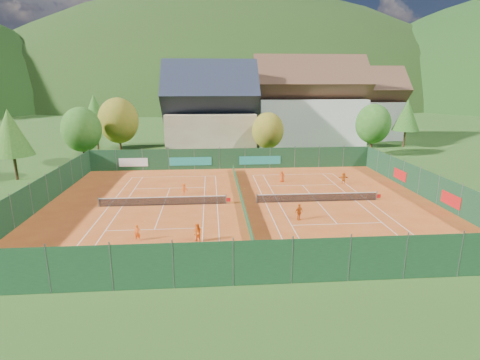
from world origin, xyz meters
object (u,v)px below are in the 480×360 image
at_px(hotel_block_b, 362,108).
at_px(player_right_far_b, 343,178).
at_px(player_left_mid, 198,233).
at_px(player_right_near, 299,212).
at_px(hotel_block_a, 308,107).
at_px(player_left_near, 137,233).
at_px(chalet, 211,114).
at_px(player_right_far_a, 282,176).
at_px(ball_hopper, 446,247).
at_px(player_left_far, 184,189).

distance_m(hotel_block_b, player_right_far_b, 41.44).
relative_size(player_left_mid, player_right_near, 1.01).
bearing_deg(player_right_far_b, hotel_block_a, -100.76).
xyz_separation_m(hotel_block_a, player_right_near, (-11.19, -41.15, -6.61)).
height_order(hotel_block_b, player_right_near, hotel_block_b).
xyz_separation_m(hotel_block_a, hotel_block_b, (14.00, 8.00, -0.76)).
height_order(player_right_near, player_right_far_b, player_right_near).
relative_size(player_left_near, player_left_mid, 0.86).
bearing_deg(chalet, hotel_block_b, 22.99).
distance_m(player_right_far_a, player_right_far_b, 7.51).
relative_size(chalet, player_right_near, 10.47).
height_order(player_left_near, player_right_far_b, player_right_far_b).
bearing_deg(hotel_block_a, player_left_mid, -114.04).
height_order(ball_hopper, player_left_near, player_left_near).
bearing_deg(hotel_block_a, player_left_far, -124.31).
bearing_deg(ball_hopper, player_left_mid, 168.88).
bearing_deg(player_left_mid, player_right_far_b, 81.34).
bearing_deg(hotel_block_b, hotel_block_a, -150.26).
height_order(player_left_far, player_right_far_b, player_right_far_b).
bearing_deg(player_right_near, player_left_far, 115.50).
height_order(hotel_block_a, ball_hopper, hotel_block_a).
distance_m(hotel_block_b, player_left_near, 65.79).
distance_m(hotel_block_a, player_right_far_b, 30.26).
bearing_deg(hotel_block_b, player_right_far_a, -124.08).
height_order(player_left_mid, player_left_far, player_left_mid).
distance_m(player_left_mid, player_right_far_b, 23.54).
bearing_deg(player_right_far_b, hotel_block_b, -119.46).
relative_size(hotel_block_a, ball_hopper, 27.00).
relative_size(hotel_block_b, player_left_near, 12.83).
bearing_deg(ball_hopper, player_left_far, 140.65).
height_order(chalet, player_left_near, chalet).
relative_size(hotel_block_a, hotel_block_b, 1.25).
height_order(chalet, player_right_far_a, chalet).
height_order(player_left_far, player_right_far_a, player_right_far_a).
xyz_separation_m(hotel_block_a, player_left_near, (-24.98, -44.66, -6.71)).
relative_size(hotel_block_b, player_left_far, 12.94).
distance_m(ball_hopper, player_right_far_a, 22.58).
height_order(player_right_far_a, player_right_far_b, player_right_far_b).
bearing_deg(hotel_block_a, player_right_near, -105.21).
distance_m(ball_hopper, player_left_mid, 18.48).
distance_m(player_right_near, player_right_far_a, 13.36).
distance_m(chalet, player_right_near, 36.48).
bearing_deg(ball_hopper, player_right_far_a, 111.17).
distance_m(hotel_block_a, player_left_far, 39.84).
bearing_deg(player_right_far_a, player_left_far, 23.99).
xyz_separation_m(ball_hopper, player_right_far_b, (-0.80, 19.50, 0.18)).
bearing_deg(player_right_near, chalet, 76.54).
distance_m(player_left_mid, player_right_far_a, 20.13).
bearing_deg(hotel_block_a, chalet, -162.47).
height_order(hotel_block_a, player_right_far_b, hotel_block_a).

